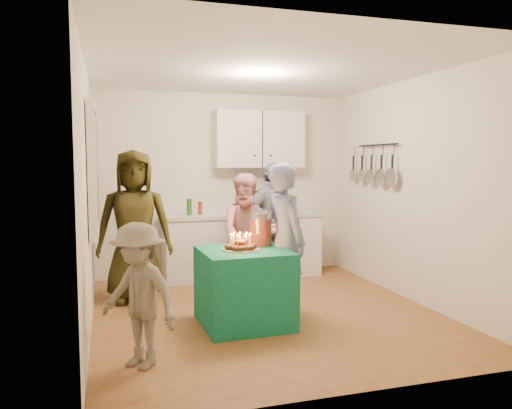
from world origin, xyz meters
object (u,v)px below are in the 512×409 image
object	(u,v)px
woman_back_left	(134,226)
child_near_left	(139,295)
counter	(242,247)
woman_back_center	(248,235)
punch_jar	(261,229)
woman_back_right	(271,223)
man_birthday	(286,240)
microwave	(264,202)
party_table	(244,287)

from	to	relation	value
woman_back_left	child_near_left	xyz separation A→B (m)	(-0.08, -1.96, -0.31)
counter	woman_back_center	xyz separation A→B (m)	(-0.18, -0.94, 0.32)
woman_back_center	child_near_left	bearing A→B (deg)	-115.98
counter	woman_back_center	bearing A→B (deg)	-100.67
punch_jar	woman_back_right	size ratio (longest dim) A/B	0.21
man_birthday	punch_jar	bearing A→B (deg)	64.45
woman_back_right	counter	bearing A→B (deg)	101.01
microwave	punch_jar	world-z (taller)	microwave
counter	party_table	distance (m)	2.09
woman_back_left	child_near_left	size ratio (longest dim) A/B	1.53
punch_jar	counter	bearing A→B (deg)	81.06
microwave	child_near_left	xyz separation A→B (m)	(-1.93, -2.78, -0.48)
counter	punch_jar	world-z (taller)	punch_jar
party_table	woman_back_center	distance (m)	1.19
microwave	woman_back_center	world-z (taller)	woman_back_center
counter	party_table	xyz separation A→B (m)	(-0.53, -2.02, -0.05)
counter	woman_back_right	world-z (taller)	woman_back_right
counter	woman_back_right	bearing A→B (deg)	-60.49
microwave	woman_back_right	bearing A→B (deg)	-103.74
counter	microwave	world-z (taller)	microwave
party_table	punch_jar	world-z (taller)	punch_jar
woman_back_right	woman_back_left	bearing A→B (deg)	172.12
woman_back_right	child_near_left	distance (m)	2.97
man_birthday	woman_back_right	size ratio (longest dim) A/B	1.00
microwave	man_birthday	bearing A→B (deg)	-107.89
woman_back_right	man_birthday	bearing A→B (deg)	-120.93
woman_back_left	woman_back_center	xyz separation A→B (m)	(1.35, -0.12, -0.14)
party_table	woman_back_center	xyz separation A→B (m)	(0.35, 1.08, 0.37)
counter	woman_back_right	xyz separation A→B (m)	(0.27, -0.48, 0.38)
microwave	party_table	bearing A→B (deg)	-119.85
counter	microwave	size ratio (longest dim) A/B	4.08
punch_jar	party_table	bearing A→B (deg)	-139.60
microwave	man_birthday	size ratio (longest dim) A/B	0.33
man_birthday	woman_back_center	bearing A→B (deg)	-2.15
microwave	punch_jar	size ratio (longest dim) A/B	1.58
punch_jar	woman_back_left	bearing A→B (deg)	141.18
counter	woman_back_left	size ratio (longest dim) A/B	1.24
woman_back_right	punch_jar	bearing A→B (deg)	-131.24
microwave	party_table	size ratio (longest dim) A/B	0.63
child_near_left	woman_back_left	bearing A→B (deg)	135.21
woman_back_left	microwave	bearing A→B (deg)	26.42
punch_jar	woman_back_left	xyz separation A→B (m)	(-1.24, 1.00, -0.04)
woman_back_center	woman_back_right	world-z (taller)	woman_back_right
man_birthday	child_near_left	bearing A→B (deg)	109.09
punch_jar	man_birthday	distance (m)	0.28
woman_back_center	child_near_left	size ratio (longest dim) A/B	1.28
man_birthday	woman_back_right	xyz separation A→B (m)	(0.31, 1.40, 0.00)
party_table	man_birthday	xyz separation A→B (m)	(0.49, 0.14, 0.43)
party_table	woman_back_left	distance (m)	1.64
counter	child_near_left	xyz separation A→B (m)	(-1.60, -2.78, 0.15)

